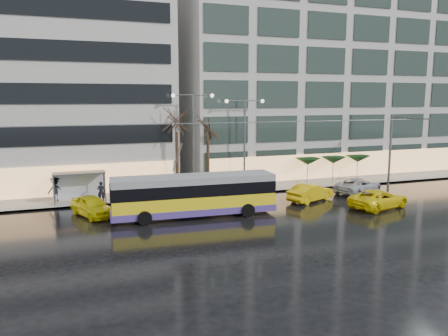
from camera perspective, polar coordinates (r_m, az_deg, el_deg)
name	(u,v)px	position (r m, az deg, el deg)	size (l,w,h in m)	color
ground	(208,229)	(29.94, -2.10, -7.92)	(140.00, 140.00, 0.00)	black
sidewalk	(185,187)	(43.54, -5.06, -2.45)	(80.00, 10.00, 0.15)	gray
kerb	(199,197)	(38.86, -3.25, -3.84)	(80.00, 0.10, 0.15)	slate
building_right	(313,65)	(54.02, 11.56, 13.04)	(32.00, 14.00, 25.00)	#B2AFAA
trolleybus	(194,197)	(32.61, -3.93, -3.74)	(12.26, 5.01, 5.64)	yellow
catenary	(191,152)	(36.82, -4.32, 2.04)	(42.24, 5.12, 7.00)	#595B60
bus_shelter	(75,180)	(38.65, -18.94, -1.54)	(4.20, 1.60, 2.51)	#595B60
street_lamp_near	(193,129)	(39.67, -4.03, 5.07)	(3.96, 0.36, 9.03)	#595B60
street_lamp_far	(245,131)	(41.29, 2.70, 4.85)	(3.96, 0.36, 8.53)	#595B60
tree_a	(176,117)	(39.43, -6.25, 6.61)	(3.20, 3.20, 8.40)	black
tree_b	(208,124)	(40.44, -2.13, 5.74)	(3.20, 3.20, 7.70)	black
parasol_a	(308,161)	(44.90, 10.88, 0.84)	(2.50, 2.50, 2.65)	#595B60
parasol_b	(333,160)	(46.47, 14.09, 1.01)	(2.50, 2.50, 2.65)	#595B60
parasol_c	(358,159)	(48.18, 17.07, 1.16)	(2.50, 2.50, 2.65)	#595B60
taxi_a	(92,206)	(34.29, -16.83, -4.77)	(1.83, 4.55, 1.55)	#F5EE0C
taxi_b	(310,192)	(38.29, 11.23, -3.15)	(1.60, 4.59, 1.51)	yellow
taxi_c	(379,199)	(37.38, 19.56, -3.82)	(2.48, 5.37, 1.49)	yellow
sedan_silver	(358,186)	(42.50, 17.15, -2.23)	(2.38, 5.16, 1.43)	silver
pedestrian_a	(101,185)	(37.90, -15.80, -2.16)	(0.97, 0.99, 2.19)	black
pedestrian_b	(134,187)	(38.86, -11.72, -2.47)	(1.17, 1.13, 1.90)	black
pedestrian_c	(55,188)	(39.41, -21.15, -2.45)	(1.27, 0.83, 2.11)	black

